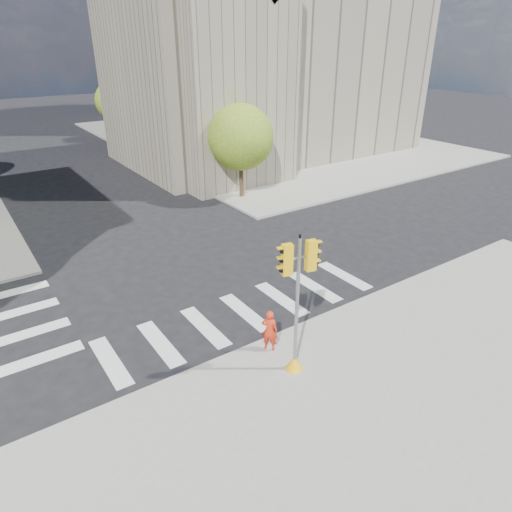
{
  "coord_description": "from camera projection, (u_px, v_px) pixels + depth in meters",
  "views": [
    {
      "loc": [
        -8.4,
        -14.84,
        9.81
      ],
      "look_at": [
        0.69,
        -1.62,
        2.1
      ],
      "focal_mm": 32.0,
      "sensor_mm": 36.0,
      "label": 1
    }
  ],
  "objects": [
    {
      "name": "ground",
      "position": [
        221.0,
        291.0,
        19.56
      ],
      "size": [
        160.0,
        160.0,
        0.0
      ],
      "primitive_type": "plane",
      "color": "black",
      "rests_on": "ground"
    },
    {
      "name": "traffic_signal",
      "position": [
        296.0,
        316.0,
        13.86
      ],
      "size": [
        1.08,
        0.56,
        4.7
      ],
      "rotation": [
        0.0,
        0.0,
        -0.22
      ],
      "color": "yellow",
      "rests_on": "sidewalk_near"
    },
    {
      "name": "sidewalk_near",
      "position": [
        446.0,
        470.0,
        11.36
      ],
      "size": [
        30.0,
        14.0,
        0.15
      ],
      "primitive_type": "cube",
      "color": "gray",
      "rests_on": "ground"
    },
    {
      "name": "sidewalk_far_right",
      "position": [
        258.0,
        138.0,
        49.05
      ],
      "size": [
        28.0,
        40.0,
        0.15
      ],
      "primitive_type": "cube",
      "color": "gray",
      "rests_on": "ground"
    },
    {
      "name": "tree_re_far",
      "position": [
        115.0,
        101.0,
        46.97
      ],
      "size": [
        4.0,
        4.0,
        5.88
      ],
      "color": "#382616",
      "rests_on": "ground"
    },
    {
      "name": "tree_re_near",
      "position": [
        241.0,
        137.0,
        29.06
      ],
      "size": [
        4.2,
        4.2,
        6.16
      ],
      "color": "#382616",
      "rests_on": "ground"
    },
    {
      "name": "lamp_near",
      "position": [
        216.0,
        120.0,
        32.06
      ],
      "size": [
        0.35,
        0.18,
        8.11
      ],
      "color": "black",
      "rests_on": "sidewalk_far_right"
    },
    {
      "name": "tree_re_mid",
      "position": [
        163.0,
        110.0,
        37.85
      ],
      "size": [
        4.6,
        4.6,
        6.66
      ],
      "color": "#382616",
      "rests_on": "ground"
    },
    {
      "name": "lamp_far",
      "position": [
        141.0,
        100.0,
        42.46
      ],
      "size": [
        0.35,
        0.18,
        8.11
      ],
      "color": "black",
      "rests_on": "sidewalk_far_right"
    },
    {
      "name": "photographer",
      "position": [
        269.0,
        330.0,
        15.34
      ],
      "size": [
        0.64,
        0.66,
        1.53
      ],
      "primitive_type": "imported",
      "rotation": [
        0.0,
        0.0,
        2.27
      ],
      "color": "red",
      "rests_on": "sidewalk_near"
    },
    {
      "name": "civic_building",
      "position": [
        262.0,
        71.0,
        38.58
      ],
      "size": [
        26.0,
        16.0,
        19.39
      ],
      "color": "gray",
      "rests_on": "ground"
    }
  ]
}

